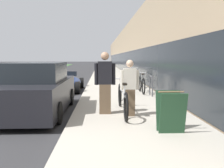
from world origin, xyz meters
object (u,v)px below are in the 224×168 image
at_px(vintage_roadster_curbside, 65,83).
at_px(sandwich_board_sign, 171,112).
at_px(bike_rack_hoop, 151,84).
at_px(person_rider, 130,88).
at_px(cruiser_bike_farthest, 135,77).
at_px(person_bystander, 105,83).
at_px(cruiser_bike_nearest, 142,84).
at_px(tandem_bicycle, 123,99).
at_px(cruiser_bike_middle, 137,80).
at_px(parked_sedan_curbside, 38,90).

bearing_deg(vintage_roadster_curbside, sandwich_board_sign, -66.77).
xyz_separation_m(bike_rack_hoop, sandwich_board_sign, (-0.62, -5.21, -0.06)).
relative_size(person_rider, cruiser_bike_farthest, 0.89).
relative_size(bike_rack_hoop, cruiser_bike_farthest, 0.48).
bearing_deg(person_bystander, cruiser_bike_farthest, 76.89).
height_order(person_bystander, cruiser_bike_nearest, person_bystander).
bearing_deg(tandem_bicycle, sandwich_board_sign, -65.46).
bearing_deg(cruiser_bike_nearest, sandwich_board_sign, -93.38).
bearing_deg(cruiser_bike_farthest, tandem_bicycle, -99.93).
relative_size(cruiser_bike_middle, parked_sedan_curbside, 0.40).
bearing_deg(parked_sedan_curbside, cruiser_bike_farthest, 62.85).
height_order(bike_rack_hoop, cruiser_bike_middle, cruiser_bike_middle).
height_order(parked_sedan_curbside, vintage_roadster_curbside, parked_sedan_curbside).
height_order(cruiser_bike_middle, cruiser_bike_farthest, cruiser_bike_farthest).
relative_size(sandwich_board_sign, parked_sedan_curbside, 0.20).
bearing_deg(person_rider, parked_sedan_curbside, 159.63).
xyz_separation_m(person_bystander, vintage_roadster_curbside, (-2.02, 6.06, -0.59)).
bearing_deg(sandwich_board_sign, cruiser_bike_farthest, 86.56).
height_order(person_bystander, parked_sedan_curbside, person_bystander).
distance_m(person_rider, sandwich_board_sign, 1.76).
relative_size(cruiser_bike_nearest, cruiser_bike_farthest, 1.00).
distance_m(person_rider, cruiser_bike_middle, 7.03).
relative_size(person_bystander, cruiser_bike_farthest, 1.01).
distance_m(person_rider, vintage_roadster_curbside, 6.94).
bearing_deg(vintage_roadster_curbside, person_bystander, -71.58).
bearing_deg(cruiser_bike_middle, tandem_bicycle, -101.77).
bearing_deg(person_bystander, person_rider, -24.83).
relative_size(sandwich_board_sign, vintage_roadster_curbside, 0.22).
xyz_separation_m(person_rider, cruiser_bike_nearest, (1.08, 4.53, -0.39)).
bearing_deg(person_bystander, cruiser_bike_nearest, 67.41).
xyz_separation_m(tandem_bicycle, bike_rack_hoop, (1.51, 3.28, 0.11)).
xyz_separation_m(person_rider, parked_sedan_curbside, (-2.75, 1.02, -0.18)).
xyz_separation_m(person_rider, sandwich_board_sign, (0.72, -1.57, -0.33)).
xyz_separation_m(person_rider, cruiser_bike_farthest, (1.35, 9.03, -0.38)).
bearing_deg(parked_sedan_curbside, cruiser_bike_middle, 56.13).
bearing_deg(person_rider, cruiser_bike_farthest, 81.48).
bearing_deg(vintage_roadster_curbside, cruiser_bike_farthest, 33.27).
height_order(bike_rack_hoop, sandwich_board_sign, sandwich_board_sign).
height_order(person_bystander, sandwich_board_sign, person_bystander).
bearing_deg(cruiser_bike_middle, cruiser_bike_farthest, 85.88).
bearing_deg(bike_rack_hoop, cruiser_bike_middle, 92.46).
height_order(cruiser_bike_nearest, cruiser_bike_middle, cruiser_bike_nearest).
bearing_deg(sandwich_board_sign, person_rider, 114.50).
distance_m(bike_rack_hoop, cruiser_bike_middle, 3.28).
bearing_deg(vintage_roadster_curbside, cruiser_bike_middle, 7.86).
bearing_deg(tandem_bicycle, person_bystander, -174.93).
relative_size(tandem_bicycle, person_bystander, 1.58).
bearing_deg(vintage_roadster_curbside, bike_rack_hoop, -34.13).
height_order(cruiser_bike_nearest, cruiser_bike_farthest, cruiser_bike_farthest).
xyz_separation_m(bike_rack_hoop, cruiser_bike_middle, (-0.14, 3.27, -0.15)).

